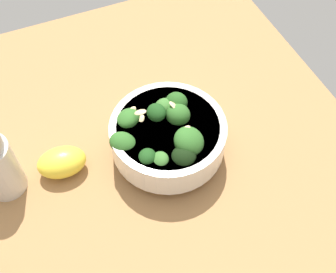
% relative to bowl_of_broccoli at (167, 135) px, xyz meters
% --- Properties ---
extents(ground_plane, '(0.69, 0.69, 0.03)m').
position_rel_bowl_of_broccoli_xyz_m(ground_plane, '(0.04, 0.03, -0.06)').
color(ground_plane, '#996D42').
extents(bowl_of_broccoli, '(0.18, 0.18, 0.10)m').
position_rel_bowl_of_broccoli_xyz_m(bowl_of_broccoli, '(0.00, 0.00, 0.00)').
color(bowl_of_broccoli, silver).
rests_on(bowl_of_broccoli, ground_plane).
extents(lemon_wedge, '(0.06, 0.08, 0.04)m').
position_rel_bowl_of_broccoli_xyz_m(lemon_wedge, '(0.03, 0.16, -0.02)').
color(lemon_wedge, yellow).
rests_on(lemon_wedge, ground_plane).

